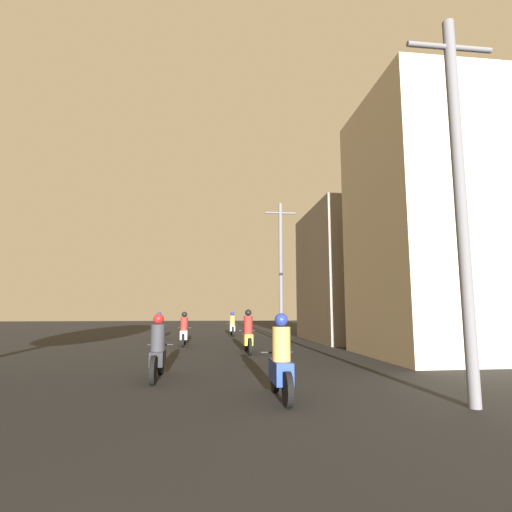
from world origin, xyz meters
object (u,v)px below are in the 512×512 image
at_px(motorcycle_white, 184,332).
at_px(utility_pole_near, 460,193).
at_px(motorcycle_yellow, 248,335).
at_px(motorcycle_orange, 159,328).
at_px(building_right_far, 358,275).
at_px(motorcycle_black, 158,352).
at_px(utility_pole_far, 281,268).
at_px(motorcycle_silver, 232,326).
at_px(building_right_near, 446,225).
at_px(motorcycle_blue, 281,364).

bearing_deg(motorcycle_white, utility_pole_near, -62.01).
xyz_separation_m(motorcycle_yellow, motorcycle_orange, (-4.08, 7.53, -0.05)).
bearing_deg(utility_pole_near, building_right_far, 75.74).
height_order(motorcycle_black, utility_pole_far, utility_pole_far).
bearing_deg(motorcycle_white, building_right_far, 16.77).
xyz_separation_m(motorcycle_white, motorcycle_silver, (2.51, 6.59, -0.02)).
xyz_separation_m(motorcycle_black, motorcycle_white, (0.09, 8.55, 0.00)).
relative_size(motorcycle_yellow, building_right_far, 0.30).
relative_size(building_right_far, utility_pole_far, 0.95).
bearing_deg(utility_pole_near, motorcycle_silver, 98.51).
xyz_separation_m(motorcycle_silver, utility_pole_far, (2.21, -4.49, 3.13)).
distance_m(motorcycle_white, utility_pole_near, 13.33).
bearing_deg(motorcycle_silver, building_right_near, -57.11).
bearing_deg(motorcycle_black, utility_pole_far, 70.43).
distance_m(motorcycle_black, building_right_far, 14.06).
relative_size(motorcycle_black, motorcycle_silver, 1.04).
height_order(motorcycle_yellow, motorcycle_orange, motorcycle_yellow).
xyz_separation_m(motorcycle_black, motorcycle_orange, (-1.49, 12.78, -0.01)).
relative_size(motorcycle_black, motorcycle_yellow, 1.01).
bearing_deg(motorcycle_blue, motorcycle_orange, 111.08).
bearing_deg(motorcycle_white, motorcycle_black, -86.55).
xyz_separation_m(motorcycle_orange, utility_pole_near, (6.86, -16.12, 2.95)).
xyz_separation_m(motorcycle_black, motorcycle_yellow, (2.58, 5.25, 0.04)).
xyz_separation_m(motorcycle_black, utility_pole_far, (4.81, 10.65, 3.12)).
height_order(building_right_near, utility_pole_near, building_right_near).
xyz_separation_m(motorcycle_silver, building_right_far, (6.29, -4.61, 2.79)).
bearing_deg(motorcycle_white, utility_pole_far, 28.06).
bearing_deg(motorcycle_yellow, building_right_far, 48.97).
relative_size(motorcycle_black, motorcycle_white, 1.10).
height_order(motorcycle_white, motorcycle_silver, motorcycle_white).
xyz_separation_m(motorcycle_blue, motorcycle_orange, (-3.91, 15.11, -0.01)).
bearing_deg(motorcycle_blue, motorcycle_yellow, 95.31).
bearing_deg(utility_pole_near, utility_pole_far, 92.27).
xyz_separation_m(motorcycle_blue, building_right_far, (6.47, 12.87, 2.78)).
xyz_separation_m(motorcycle_orange, utility_pole_far, (6.30, -2.13, 3.13)).
height_order(motorcycle_blue, utility_pole_near, utility_pole_near).
xyz_separation_m(motorcycle_blue, utility_pole_near, (2.95, -1.01, 2.93)).
xyz_separation_m(building_right_far, utility_pole_far, (-4.08, 0.12, 0.34)).
xyz_separation_m(motorcycle_yellow, building_right_near, (6.67, -2.08, 3.84)).
distance_m(motorcycle_black, utility_pole_near, 6.96).
bearing_deg(building_right_far, motorcycle_orange, 167.79).
bearing_deg(utility_pole_far, motorcycle_silver, 116.22).
bearing_deg(building_right_far, building_right_near, -87.13).
distance_m(motorcycle_white, utility_pole_far, 6.03).
distance_m(motorcycle_silver, utility_pole_near, 18.91).
bearing_deg(motorcycle_silver, motorcycle_white, -107.04).
bearing_deg(motorcycle_white, motorcycle_yellow, -48.87).
bearing_deg(building_right_far, motorcycle_silver, 143.78).
relative_size(motorcycle_silver, utility_pole_near, 0.29).
xyz_separation_m(building_right_far, utility_pole_near, (-3.52, -13.87, 0.16)).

